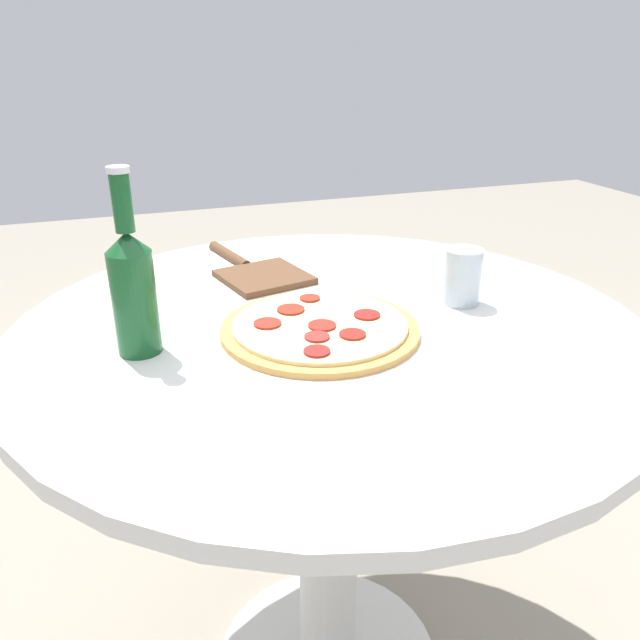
# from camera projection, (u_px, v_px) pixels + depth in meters

# --- Properties ---
(table) EXTENTS (0.98, 0.98, 0.77)m
(table) POSITION_uv_depth(u_px,v_px,m) (329.00, 420.00, 1.05)
(table) COLOR silver
(table) RESTS_ON ground_plane
(pizza) EXTENTS (0.30, 0.30, 0.02)m
(pizza) POSITION_uv_depth(u_px,v_px,m) (320.00, 327.00, 0.93)
(pizza) COLOR #C68E47
(pizza) RESTS_ON table
(beer_bottle) EXTENTS (0.06, 0.06, 0.26)m
(beer_bottle) POSITION_uv_depth(u_px,v_px,m) (133.00, 287.00, 0.84)
(beer_bottle) COLOR #144C23
(beer_bottle) RESTS_ON table
(pizza_paddle) EXTENTS (0.17, 0.31, 0.02)m
(pizza_paddle) POSITION_uv_depth(u_px,v_px,m) (255.00, 272.00, 1.17)
(pizza_paddle) COLOR brown
(pizza_paddle) RESTS_ON table
(drinking_glass) EXTENTS (0.06, 0.06, 0.09)m
(drinking_glass) POSITION_uv_depth(u_px,v_px,m) (462.00, 276.00, 1.03)
(drinking_glass) COLOR #ADBCC6
(drinking_glass) RESTS_ON table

